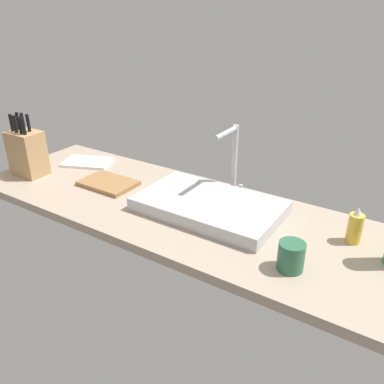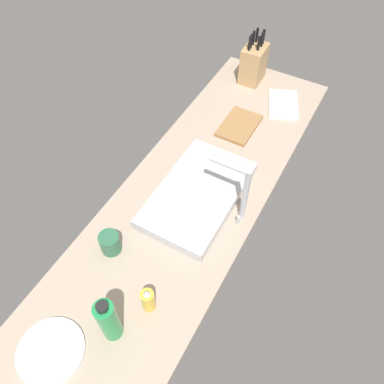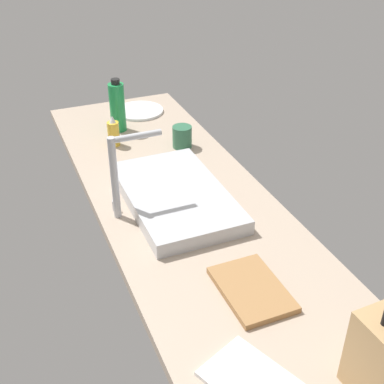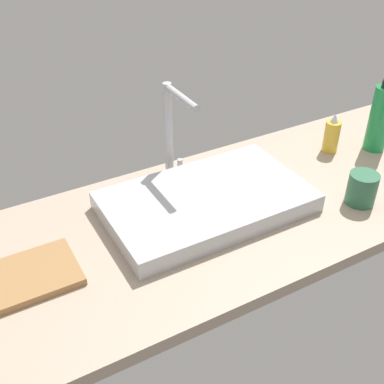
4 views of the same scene
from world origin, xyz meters
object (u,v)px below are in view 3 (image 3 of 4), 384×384
(sink_basin, at_px, (175,196))
(dish_towel, at_px, (255,384))
(water_bottle, at_px, (117,107))
(soap_bottle, at_px, (113,133))
(dinner_plate, at_px, (139,111))
(cutting_board, at_px, (252,289))
(coffee_mug, at_px, (182,137))
(faucet, at_px, (120,169))

(sink_basin, height_order, dish_towel, sink_basin)
(water_bottle, height_order, dish_towel, water_bottle)
(soap_bottle, bearing_deg, sink_basin, -171.15)
(water_bottle, relative_size, dinner_plate, 1.03)
(cutting_board, bearing_deg, coffee_mug, -9.26)
(dish_towel, bearing_deg, soap_bottle, -1.08)
(cutting_board, bearing_deg, sink_basin, 3.93)
(soap_bottle, bearing_deg, water_bottle, -23.21)
(faucet, xyz_separation_m, dish_towel, (-0.75, -0.08, -0.17))
(dinner_plate, height_order, dish_towel, same)
(sink_basin, bearing_deg, dish_towel, 172.30)
(cutting_board, relative_size, soap_bottle, 1.82)
(faucet, distance_m, dish_towel, 0.77)
(sink_basin, height_order, soap_bottle, soap_bottle)
(soap_bottle, relative_size, dish_towel, 0.57)
(faucet, bearing_deg, sink_basin, -88.82)
(cutting_board, bearing_deg, faucet, 24.09)
(dinner_plate, bearing_deg, faucet, 159.13)
(water_bottle, bearing_deg, cutting_board, -177.25)
(coffee_mug, bearing_deg, sink_basin, 155.31)
(dinner_plate, xyz_separation_m, dish_towel, (-1.55, 0.22, 0.00))
(sink_basin, relative_size, faucet, 1.87)
(sink_basin, distance_m, faucet, 0.24)
(coffee_mug, bearing_deg, soap_bottle, 64.24)
(dinner_plate, bearing_deg, soap_bottle, 145.53)
(dish_towel, height_order, coffee_mug, coffee_mug)
(cutting_board, distance_m, dish_towel, 0.30)
(sink_basin, distance_m, dish_towel, 0.76)
(coffee_mug, bearing_deg, dinner_plate, 7.54)
(water_bottle, relative_size, dish_towel, 1.01)
(sink_basin, height_order, dinner_plate, sink_basin)
(sink_basin, relative_size, dish_towel, 2.33)
(dinner_plate, relative_size, dish_towel, 0.98)
(cutting_board, height_order, water_bottle, water_bottle)
(faucet, distance_m, water_bottle, 0.67)
(coffee_mug, bearing_deg, faucet, 137.03)
(faucet, bearing_deg, coffee_mug, -42.97)
(faucet, height_order, soap_bottle, faucet)
(sink_basin, height_order, faucet, faucet)
(sink_basin, bearing_deg, coffee_mug, -24.69)
(faucet, relative_size, water_bottle, 1.23)
(cutting_board, relative_size, dinner_plate, 1.05)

